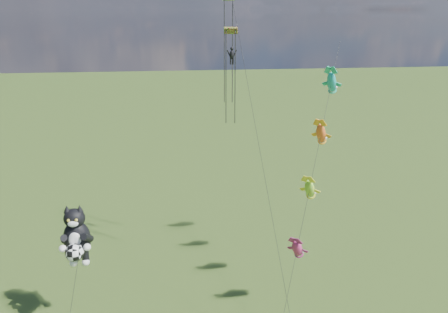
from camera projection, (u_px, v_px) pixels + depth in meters
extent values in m
cylinder|color=black|center=(72.00, 303.00, 31.60)|extent=(1.12, 2.57, 5.90)
ellipsoid|color=black|center=(77.00, 239.00, 31.71)|extent=(2.40, 2.20, 2.84)
ellipsoid|color=black|center=(74.00, 218.00, 31.09)|extent=(1.90, 1.82, 1.44)
cone|color=black|center=(67.00, 209.00, 30.80)|extent=(0.64, 0.64, 0.53)
cone|color=black|center=(80.00, 208.00, 30.90)|extent=(0.64, 0.64, 0.53)
ellipsoid|color=white|center=(73.00, 224.00, 30.59)|extent=(0.83, 0.62, 0.51)
ellipsoid|color=white|center=(75.00, 240.00, 31.00)|extent=(0.95, 0.64, 1.17)
sphere|color=gold|center=(68.00, 221.00, 30.40)|extent=(0.21, 0.21, 0.21)
sphere|color=gold|center=(76.00, 220.00, 30.46)|extent=(0.21, 0.21, 0.21)
sphere|color=white|center=(63.00, 249.00, 30.81)|extent=(0.53, 0.53, 0.53)
sphere|color=white|center=(87.00, 247.00, 31.00)|extent=(0.53, 0.53, 0.53)
sphere|color=white|center=(73.00, 263.00, 32.14)|extent=(0.57, 0.57, 0.57)
sphere|color=white|center=(86.00, 262.00, 32.24)|extent=(0.57, 0.57, 0.57)
sphere|color=white|center=(74.00, 253.00, 30.72)|extent=(1.30, 1.30, 1.30)
cylinder|color=black|center=(312.00, 179.00, 35.03)|extent=(8.18, 13.59, 20.48)
ellipsoid|color=#D8336D|center=(297.00, 248.00, 33.46)|extent=(1.70, 2.13, 2.30)
ellipsoid|color=green|center=(310.00, 189.00, 34.80)|extent=(1.70, 2.13, 2.30)
ellipsoid|color=red|center=(321.00, 133.00, 36.13)|extent=(1.70, 2.13, 2.30)
ellipsoid|color=#198FBF|center=(332.00, 82.00, 37.46)|extent=(1.70, 2.13, 2.30)
cylinder|color=black|center=(261.00, 159.00, 32.01)|extent=(2.77, 16.87, 25.40)
cube|color=#0D9D0D|center=(231.00, 30.00, 33.95)|extent=(1.06, 0.55, 0.56)
cylinder|color=black|center=(226.00, 79.00, 35.12)|extent=(0.08, 0.08, 7.58)
cylinder|color=black|center=(235.00, 79.00, 35.20)|extent=(0.08, 0.08, 7.58)
cylinder|color=black|center=(225.00, 53.00, 37.53)|extent=(0.08, 0.08, 9.05)
cylinder|color=black|center=(233.00, 53.00, 37.61)|extent=(0.08, 0.08, 9.05)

